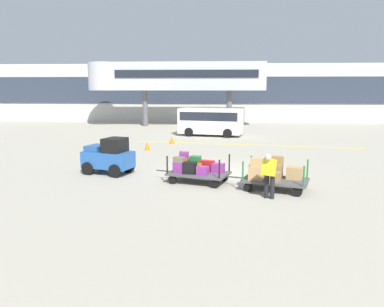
% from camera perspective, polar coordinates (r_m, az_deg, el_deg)
% --- Properties ---
extents(ground_plane, '(120.00, 120.00, 0.00)m').
position_cam_1_polar(ground_plane, '(16.90, 3.96, -2.88)').
color(ground_plane, '#A8A08E').
extents(apron_lead_line, '(14.61, 2.53, 0.01)m').
position_cam_1_polar(apron_lead_line, '(25.26, 7.67, 1.32)').
color(apron_lead_line, yellow).
rests_on(apron_lead_line, ground_plane).
extents(terminal_building, '(62.49, 2.51, 6.16)m').
position_cam_1_polar(terminal_building, '(42.46, 3.92, 9.00)').
color(terminal_building, beige).
rests_on(terminal_building, ground_plane).
extents(jet_bridge, '(16.68, 3.00, 6.01)m').
position_cam_1_polar(jet_bridge, '(36.77, -3.46, 11.33)').
color(jet_bridge, '#B7B7BC').
rests_on(jet_bridge, ground_plane).
extents(baggage_tug, '(2.34, 1.76, 1.58)m').
position_cam_1_polar(baggage_tug, '(16.93, -12.30, -0.46)').
color(baggage_tug, '#2659A5').
rests_on(baggage_tug, ground_plane).
extents(baggage_cart_lead, '(3.08, 2.05, 1.14)m').
position_cam_1_polar(baggage_cart_lead, '(15.14, 0.67, -2.27)').
color(baggage_cart_lead, '#4C4C4F').
rests_on(baggage_cart_lead, ground_plane).
extents(baggage_cart_middle, '(3.08, 2.05, 1.20)m').
position_cam_1_polar(baggage_cart_middle, '(14.34, 11.85, -3.03)').
color(baggage_cart_middle, '#4C4C4F').
rests_on(baggage_cart_middle, ground_plane).
extents(baggage_handler, '(0.55, 0.56, 1.56)m').
position_cam_1_polar(baggage_handler, '(13.05, 11.40, -2.97)').
color(baggage_handler, black).
rests_on(baggage_handler, ground_plane).
extents(shuttle_van, '(5.09, 2.84, 2.10)m').
position_cam_1_polar(shuttle_van, '(29.57, 2.81, 5.04)').
color(shuttle_van, white).
rests_on(shuttle_van, ground_plane).
extents(safety_cone_near, '(0.36, 0.36, 0.55)m').
position_cam_1_polar(safety_cone_near, '(22.95, -6.67, 1.17)').
color(safety_cone_near, orange).
rests_on(safety_cone_near, ground_plane).
extents(safety_cone_far, '(0.36, 0.36, 0.55)m').
position_cam_1_polar(safety_cone_far, '(25.40, -2.99, 2.06)').
color(safety_cone_far, orange).
rests_on(safety_cone_far, ground_plane).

